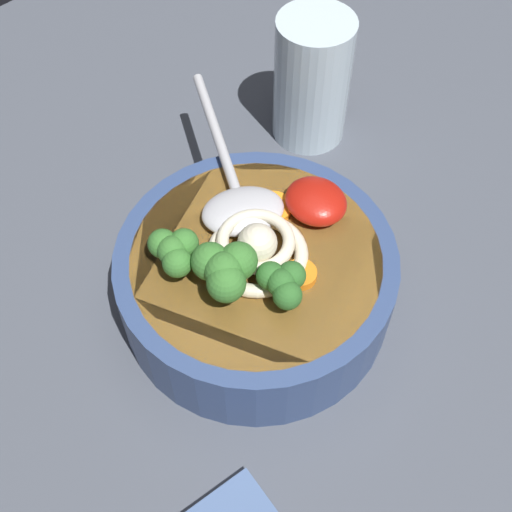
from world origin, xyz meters
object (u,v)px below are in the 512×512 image
noodle_pile (257,248)px  drinking_glass (312,80)px  soup_bowl (256,279)px  soup_spoon (238,197)px

noodle_pile → drinking_glass: drinking_glass is taller
drinking_glass → noodle_pile: bearing=120.8°
noodle_pile → drinking_glass: size_ratio=0.66×
noodle_pile → soup_bowl: bearing=25.4°
soup_bowl → noodle_pile: (-0.06, -0.03, 3.94)cm
soup_bowl → drinking_glass: (9.89, -16.73, 2.70)cm
soup_spoon → drinking_glass: bearing=-38.9°
soup_bowl → noodle_pile: noodle_pile is taller
drinking_glass → soup_spoon: bearing=111.5°
soup_spoon → drinking_glass: 15.41cm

